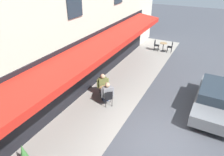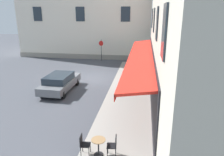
{
  "view_description": "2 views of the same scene",
  "coord_description": "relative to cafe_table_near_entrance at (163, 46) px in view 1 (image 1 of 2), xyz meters",
  "views": [
    {
      "loc": [
        6.38,
        1.11,
        6.48
      ],
      "look_at": [
        -2.35,
        -3.38,
        1.14
      ],
      "focal_mm": 33.09,
      "sensor_mm": 36.0,
      "label": 1
    },
    {
      "loc": [
        -17.95,
        -4.37,
        5.8
      ],
      "look_at": [
        -2.73,
        -2.04,
        0.97
      ],
      "focal_mm": 34.11,
      "sensor_mm": 36.0,
      "label": 2
    }
  ],
  "objects": [
    {
      "name": "ground_plane",
      "position": [
        10.51,
        2.66,
        -0.49
      ],
      "size": [
        70.0,
        70.0,
        0.0
      ],
      "primitive_type": "plane",
      "color": "#42444C"
    },
    {
      "name": "sidewalk_cafe_terrace",
      "position": [
        7.26,
        -0.74,
        -0.49
      ],
      "size": [
        20.5,
        3.2,
        0.01
      ],
      "primitive_type": "cube",
      "color": "gray",
      "rests_on": "ground_plane"
    },
    {
      "name": "cafe_table_near_entrance",
      "position": [
        0.0,
        0.0,
        0.0
      ],
      "size": [
        0.6,
        0.6,
        0.75
      ],
      "color": "black",
      "rests_on": "ground_plane"
    },
    {
      "name": "cafe_chair_black_under_awning",
      "position": [
        -0.05,
        0.63,
        0.06
      ],
      "size": [
        0.43,
        0.43,
        0.91
      ],
      "color": "black",
      "rests_on": "ground_plane"
    },
    {
      "name": "cafe_chair_black_by_window",
      "position": [
        0.06,
        -0.63,
        0.06
      ],
      "size": [
        0.44,
        0.44,
        0.91
      ],
      "color": "black",
      "rests_on": "ground_plane"
    },
    {
      "name": "cafe_table_mid_terrace",
      "position": [
        8.67,
        -0.88,
        0.0
      ],
      "size": [
        0.6,
        0.6,
        0.75
      ],
      "color": "black",
      "rests_on": "ground_plane"
    },
    {
      "name": "cafe_chair_black_near_door",
      "position": [
        9.12,
        -0.44,
        0.06
      ],
      "size": [
        0.57,
        0.57,
        0.91
      ],
      "color": "black",
      "rests_on": "ground_plane"
    },
    {
      "name": "cafe_chair_black_facing_street",
      "position": [
        8.2,
        -1.31,
        0.06
      ],
      "size": [
        0.57,
        0.57,
        0.91
      ],
      "color": "black",
      "rests_on": "ground_plane"
    },
    {
      "name": "seated_patron_in_grey",
      "position": [
        8.96,
        -0.59,
        0.22
      ],
      "size": [
        0.66,
        0.66,
        1.33
      ],
      "color": "navy",
      "rests_on": "ground_plane"
    },
    {
      "name": "seated_companion_in_olive",
      "position": [
        8.36,
        -1.17,
        0.22
      ],
      "size": [
        0.66,
        0.65,
        1.33
      ],
      "color": "navy",
      "rests_on": "ground_plane"
    },
    {
      "name": "potted_plant_entrance_left",
      "position": [
        13.77,
        -1.35,
        0.03
      ],
      "size": [
        0.35,
        0.35,
        1.07
      ],
      "color": "brown",
      "rests_on": "ground_plane"
    },
    {
      "name": "parked_car_grey",
      "position": [
        7.0,
        4.48,
        0.22
      ],
      "size": [
        4.34,
        1.9,
        1.33
      ],
      "color": "slate",
      "rests_on": "ground_plane"
    }
  ]
}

